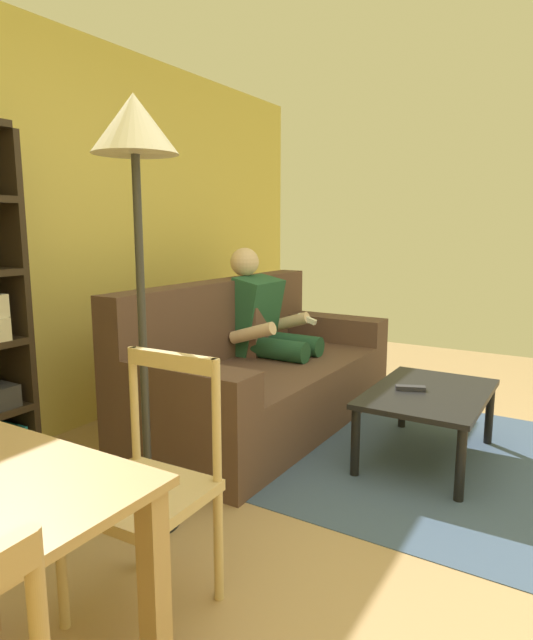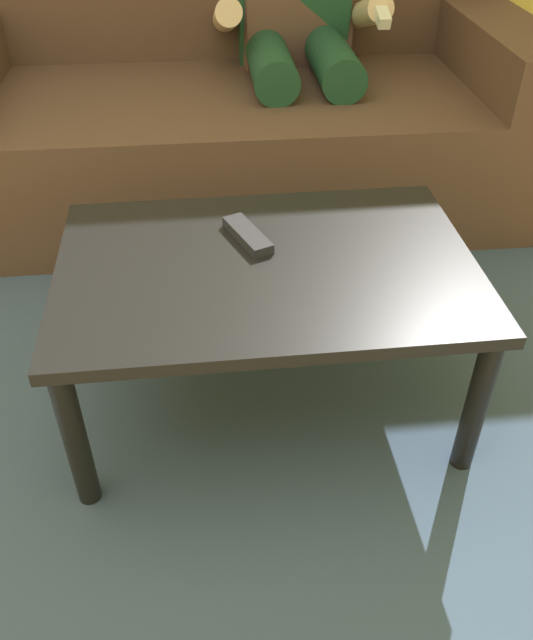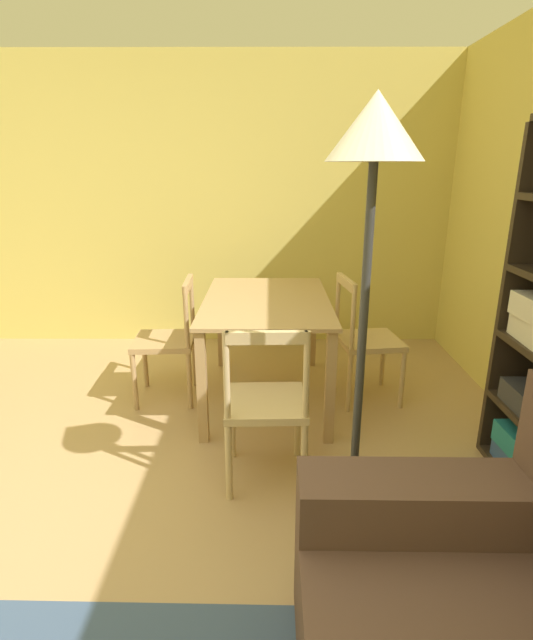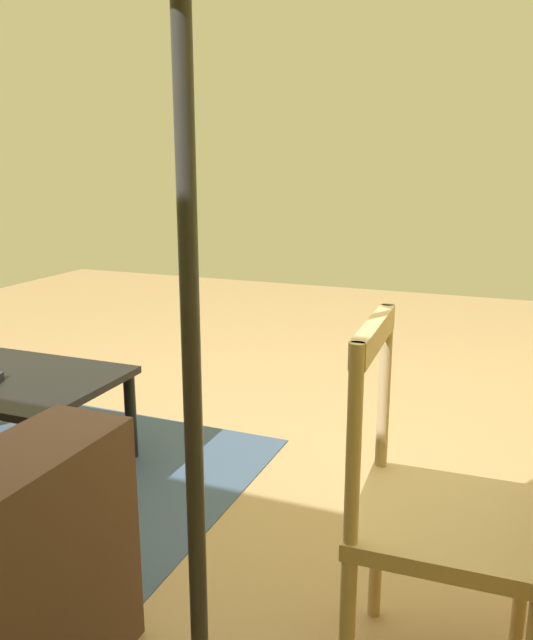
# 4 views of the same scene
# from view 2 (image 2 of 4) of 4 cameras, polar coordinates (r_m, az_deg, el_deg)

# --- Properties ---
(couch) EXTENTS (2.12, 1.00, 0.98)m
(couch) POSITION_cam_2_polar(r_m,az_deg,el_deg) (2.56, -2.91, 18.28)
(couch) COLOR brown
(couch) RESTS_ON ground_plane
(person_lounging) EXTENTS (0.59, 0.88, 1.20)m
(person_lounging) POSITION_cam_2_polar(r_m,az_deg,el_deg) (2.55, 2.71, 24.85)
(person_lounging) COLOR #23563D
(person_lounging) RESTS_ON ground_plane
(coffee_table) EXTENTS (0.93, 0.63, 0.41)m
(coffee_table) POSITION_cam_2_polar(r_m,az_deg,el_deg) (1.49, 0.00, 3.42)
(coffee_table) COLOR black
(coffee_table) RESTS_ON ground_plane
(tv_remote) EXTENTS (0.11, 0.18, 0.02)m
(tv_remote) POSITION_cam_2_polar(r_m,az_deg,el_deg) (1.54, -1.66, 7.39)
(tv_remote) COLOR #2D2D38
(tv_remote) RESTS_ON coffee_table
(area_rug) EXTENTS (2.02, 1.43, 0.01)m
(area_rug) POSITION_cam_2_polar(r_m,az_deg,el_deg) (1.73, -0.00, -6.37)
(area_rug) COLOR #3D5170
(area_rug) RESTS_ON ground_plane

